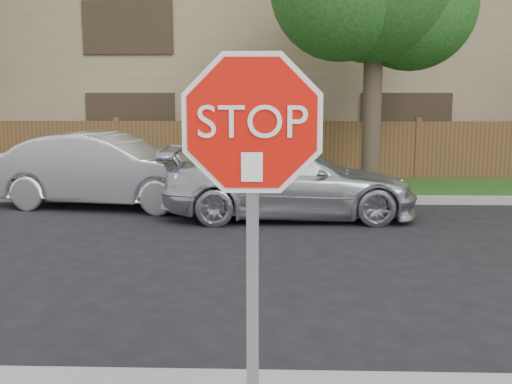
{
  "coord_description": "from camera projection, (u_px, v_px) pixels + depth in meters",
  "views": [
    {
      "loc": [
        0.25,
        -4.53,
        2.29
      ],
      "look_at": [
        0.13,
        -0.9,
        1.7
      ],
      "focal_mm": 42.0,
      "sensor_mm": 36.0,
      "label": 1
    }
  ],
  "objects": [
    {
      "name": "grass_strip",
      "position": [
        265.0,
        188.0,
        14.51
      ],
      "size": [
        70.0,
        3.0,
        0.12
      ],
      "primitive_type": "cube",
      "color": "#1E4714",
      "rests_on": "ground"
    },
    {
      "name": "sedan_left",
      "position": [
        107.0,
        170.0,
        12.29
      ],
      "size": [
        4.83,
        2.3,
        1.53
      ],
      "primitive_type": "imported",
      "rotation": [
        0.0,
        0.0,
        1.42
      ],
      "color": "silver",
      "rests_on": "ground"
    },
    {
      "name": "far_curb",
      "position": [
        264.0,
        199.0,
        12.88
      ],
      "size": [
        70.0,
        0.3,
        0.15
      ],
      "primitive_type": "cube",
      "color": "gray",
      "rests_on": "ground"
    },
    {
      "name": "stop_sign",
      "position": [
        252.0,
        185.0,
        3.09
      ],
      "size": [
        1.01,
        0.13,
        2.55
      ],
      "color": "gray",
      "rests_on": "sidewalk_near"
    },
    {
      "name": "sedan_right",
      "position": [
        289.0,
        181.0,
        11.21
      ],
      "size": [
        4.8,
        2.1,
        1.37
      ],
      "primitive_type": "imported",
      "rotation": [
        0.0,
        0.0,
        1.61
      ],
      "color": "silver",
      "rests_on": "ground"
    },
    {
      "name": "apartment_building",
      "position": [
        269.0,
        59.0,
        21.05
      ],
      "size": [
        35.2,
        9.2,
        7.2
      ],
      "color": "#8E7558",
      "rests_on": "ground"
    },
    {
      "name": "ground",
      "position": [
        244.0,
        381.0,
        4.85
      ],
      "size": [
        90.0,
        90.0,
        0.0
      ],
      "primitive_type": "plane",
      "color": "black",
      "rests_on": "ground"
    },
    {
      "name": "fence",
      "position": [
        266.0,
        151.0,
        15.97
      ],
      "size": [
        70.0,
        0.12,
        1.6
      ],
      "primitive_type": "cube",
      "color": "#53351D",
      "rests_on": "ground"
    }
  ]
}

